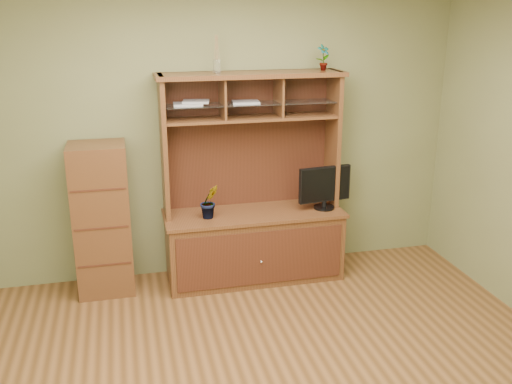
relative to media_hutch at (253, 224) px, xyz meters
name	(u,v)px	position (x,y,z in m)	size (l,w,h in m)	color
room	(277,199)	(-0.26, -1.73, 0.83)	(4.54, 4.04, 2.74)	#503217
media_hutch	(253,224)	(0.00, 0.00, 0.00)	(1.66, 0.61, 1.90)	#482714
monitor	(325,187)	(0.66, -0.08, 0.34)	(0.50, 0.19, 0.40)	black
orchid_plant	(209,201)	(-0.42, -0.08, 0.28)	(0.17, 0.14, 0.30)	#355A1F
top_plant	(323,57)	(0.66, 0.08, 1.49)	(0.12, 0.08, 0.23)	#326E26
reed_diffuser	(217,58)	(-0.30, 0.08, 1.50)	(0.06, 0.06, 0.32)	silver
magazines	(209,103)	(-0.37, 0.08, 1.13)	(0.76, 0.21, 0.04)	#ABAAAF
side_cabinet	(102,219)	(-1.35, 0.04, 0.15)	(0.48, 0.44, 1.34)	#482714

